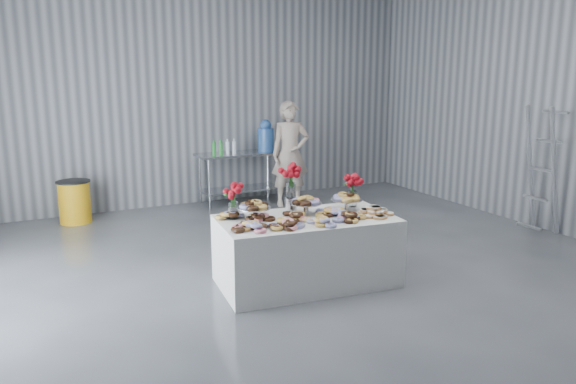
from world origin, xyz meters
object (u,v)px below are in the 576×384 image
object	(u,v)px
stepladder	(542,170)
display_table	(306,251)
water_jug	(266,137)
prep_table	(240,168)
trash_barrel	(75,202)
person	(290,154)

from	to	relation	value
stepladder	display_table	bearing A→B (deg)	-176.47
display_table	water_jug	bearing A→B (deg)	71.97
display_table	prep_table	xyz separation A→B (m)	(0.76, 3.86, 0.24)
trash_barrel	display_table	bearing A→B (deg)	-62.17
display_table	prep_table	world-z (taller)	prep_table
display_table	prep_table	size ratio (longest dim) A/B	1.27
display_table	stepladder	bearing A→B (deg)	3.53
water_jug	trash_barrel	distance (m)	3.36
person	stepladder	bearing A→B (deg)	-38.11
person	trash_barrel	size ratio (longest dim) A/B	2.74
prep_table	trash_barrel	bearing A→B (deg)	-178.70
display_table	trash_barrel	distance (m)	4.29
trash_barrel	stepladder	world-z (taller)	stepladder
prep_table	trash_barrel	distance (m)	2.78
water_jug	trash_barrel	size ratio (longest dim) A/B	0.85
display_table	stepladder	xyz separation A→B (m)	(3.93, 0.24, 0.55)
water_jug	stepladder	distance (m)	4.51
water_jug	person	size ratio (longest dim) A/B	0.31
water_jug	person	world-z (taller)	person
water_jug	person	distance (m)	0.63
display_table	trash_barrel	bearing A→B (deg)	117.83
display_table	stepladder	world-z (taller)	stepladder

